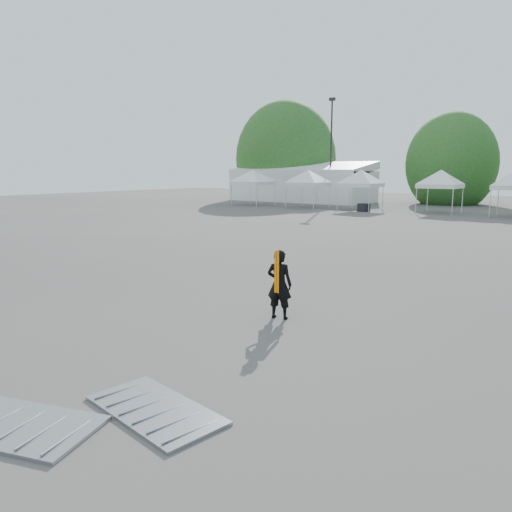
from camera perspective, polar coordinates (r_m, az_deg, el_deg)
The scene contains 13 objects.
ground at distance 13.11m, azimuth 7.43°, elevation -4.89°, with size 120.00×120.00×0.00m, color #474442.
marquee at distance 54.03m, azimuth 5.20°, elevation 8.33°, with size 15.00×6.25×4.23m.
light_pole_west at distance 51.21m, azimuth 8.58°, elevation 12.44°, with size 0.60×0.25×10.30m.
tree_far_w at distance 58.70m, azimuth 3.40°, elevation 10.97°, with size 4.80×4.80×7.30m.
tree_mid_w at distance 53.03m, azimuth 21.40°, elevation 9.80°, with size 4.16×4.16×6.33m.
tent_a at distance 47.87m, azimuth -0.34°, elevation 9.49°, with size 4.50×4.50×3.88m.
tent_b at distance 44.98m, azimuth 5.99°, elevation 9.42°, with size 4.29×4.29×3.88m.
tent_c at distance 42.75m, azimuth 11.93°, elevation 9.25°, with size 4.24×4.24×3.88m.
tent_d at distance 41.44m, azimuth 20.39°, elevation 8.84°, with size 4.13×4.13×3.88m.
man at distance 11.15m, azimuth 2.69°, elevation -3.24°, with size 0.65×0.50×1.57m.
barrier_left at distance 7.57m, azimuth -26.23°, elevation -16.83°, with size 2.54×1.81×0.07m.
barrier_mid at distance 7.36m, azimuth -11.44°, elevation -16.80°, with size 2.20×1.33×0.07m.
crate_west at distance 41.35m, azimuth 12.20°, elevation 5.43°, with size 0.83×0.65×0.65m, color black.
Camera 1 is at (6.13, -11.11, 3.30)m, focal length 35.00 mm.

